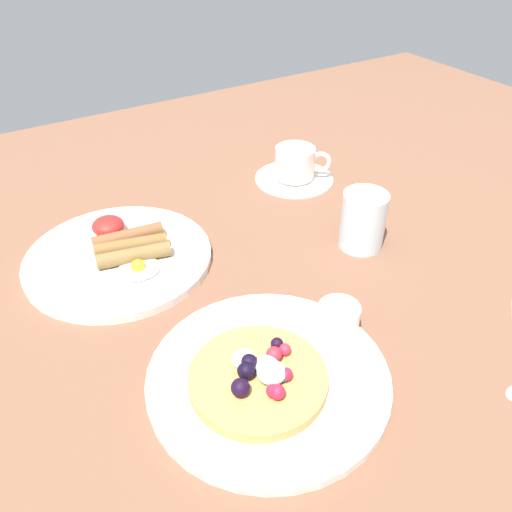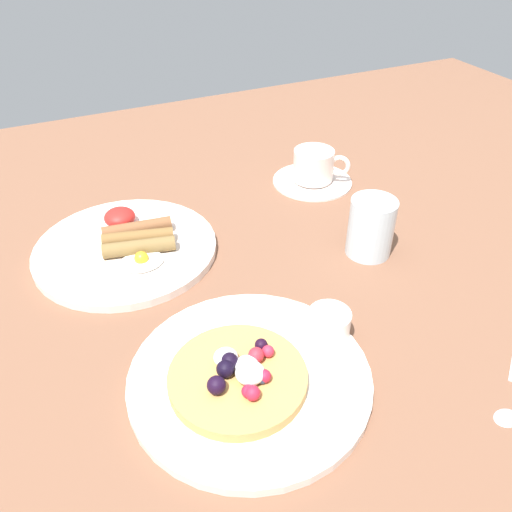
# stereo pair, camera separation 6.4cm
# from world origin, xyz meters

# --- Properties ---
(ground_plane) EXTENTS (2.02, 1.41, 0.03)m
(ground_plane) POSITION_xyz_m (0.00, 0.00, -0.01)
(ground_plane) COLOR brown
(pancake_plate) EXTENTS (0.27, 0.27, 0.01)m
(pancake_plate) POSITION_xyz_m (-0.06, -0.16, 0.01)
(pancake_plate) COLOR white
(pancake_plate) RESTS_ON ground_plane
(pancake_with_berries) EXTENTS (0.15, 0.15, 0.03)m
(pancake_with_berries) POSITION_xyz_m (-0.07, -0.17, 0.02)
(pancake_with_berries) COLOR tan
(pancake_with_berries) RESTS_ON pancake_plate
(syrup_ramekin) EXTENTS (0.05, 0.05, 0.03)m
(syrup_ramekin) POSITION_xyz_m (0.05, -0.14, 0.03)
(syrup_ramekin) COLOR white
(syrup_ramekin) RESTS_ON pancake_plate
(breakfast_plate) EXTENTS (0.27, 0.27, 0.01)m
(breakfast_plate) POSITION_xyz_m (-0.12, 0.13, 0.01)
(breakfast_plate) COLOR white
(breakfast_plate) RESTS_ON ground_plane
(fried_breakfast) EXTENTS (0.11, 0.16, 0.03)m
(fried_breakfast) POSITION_xyz_m (-0.11, 0.14, 0.02)
(fried_breakfast) COLOR brown
(fried_breakfast) RESTS_ON breakfast_plate
(coffee_saucer) EXTENTS (0.14, 0.14, 0.01)m
(coffee_saucer) POSITION_xyz_m (0.23, 0.21, 0.00)
(coffee_saucer) COLOR white
(coffee_saucer) RESTS_ON ground_plane
(coffee_cup) EXTENTS (0.09, 0.08, 0.05)m
(coffee_cup) POSITION_xyz_m (0.24, 0.20, 0.04)
(coffee_cup) COLOR white
(coffee_cup) RESTS_ON coffee_saucer
(water_glass) EXTENTS (0.07, 0.07, 0.09)m
(water_glass) POSITION_xyz_m (0.20, -0.02, 0.04)
(water_glass) COLOR silver
(water_glass) RESTS_ON ground_plane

